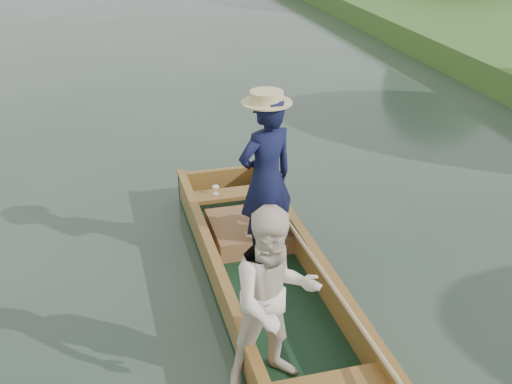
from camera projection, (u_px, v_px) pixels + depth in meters
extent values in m
plane|color=#283D30|center=(271.00, 301.00, 6.49)|extent=(120.00, 120.00, 0.00)
cube|color=black|center=(271.00, 298.00, 6.47)|extent=(1.10, 5.00, 0.08)
cube|color=olive|center=(222.00, 289.00, 6.27)|extent=(0.08, 5.00, 0.32)
cube|color=olive|center=(320.00, 274.00, 6.50)|extent=(0.08, 5.00, 0.32)
cube|color=olive|center=(220.00, 180.00, 8.52)|extent=(1.10, 0.08, 0.32)
cube|color=olive|center=(221.00, 274.00, 6.19)|extent=(0.10, 5.00, 0.04)
cube|color=olive|center=(321.00, 259.00, 6.43)|extent=(0.10, 5.00, 0.04)
cube|color=olive|center=(229.00, 194.00, 8.01)|extent=(0.94, 0.30, 0.05)
imported|color=#111435|center=(266.00, 179.00, 6.76)|extent=(0.78, 0.64, 1.84)
cylinder|color=beige|center=(267.00, 99.00, 6.37)|extent=(0.52, 0.52, 0.12)
imported|color=#F1E0CD|center=(275.00, 299.00, 5.04)|extent=(0.83, 0.67, 1.60)
cube|color=brown|center=(248.00, 231.00, 7.41)|extent=(0.85, 0.90, 0.22)
sphere|color=tan|center=(273.00, 215.00, 7.29)|extent=(0.19, 0.19, 0.19)
sphere|color=tan|center=(274.00, 205.00, 7.22)|extent=(0.14, 0.14, 0.14)
sphere|color=tan|center=(269.00, 200.00, 7.18)|extent=(0.05, 0.05, 0.05)
sphere|color=tan|center=(278.00, 199.00, 7.20)|extent=(0.05, 0.05, 0.05)
sphere|color=tan|center=(275.00, 208.00, 7.17)|extent=(0.06, 0.06, 0.06)
sphere|color=tan|center=(266.00, 215.00, 7.24)|extent=(0.07, 0.07, 0.07)
sphere|color=tan|center=(281.00, 213.00, 7.28)|extent=(0.07, 0.07, 0.07)
sphere|color=tan|center=(270.00, 223.00, 7.29)|extent=(0.08, 0.08, 0.08)
sphere|color=tan|center=(278.00, 222.00, 7.31)|extent=(0.08, 0.08, 0.08)
cylinder|color=silver|center=(216.00, 194.00, 7.95)|extent=(0.07, 0.07, 0.01)
cylinder|color=silver|center=(216.00, 191.00, 7.94)|extent=(0.01, 0.01, 0.08)
ellipsoid|color=silver|center=(216.00, 187.00, 7.91)|extent=(0.09, 0.09, 0.05)
cylinder|color=tan|center=(333.00, 286.00, 5.92)|extent=(0.04, 4.56, 0.20)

